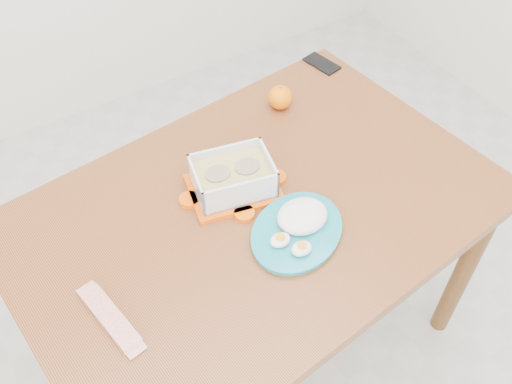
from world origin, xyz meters
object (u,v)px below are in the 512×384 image
food_container (233,178)px  rice_plate (299,225)px  smartphone (322,64)px  orange_fruit (280,97)px  dining_table (256,229)px

food_container → rice_plate: food_container is taller
food_container → smartphone: bearing=44.5°
rice_plate → orange_fruit: bearing=35.9°
rice_plate → food_container: bearing=82.3°
dining_table → smartphone: size_ratio=10.99×
food_container → rice_plate: (0.07, -0.21, -0.03)m
dining_table → food_container: 0.17m
dining_table → smartphone: smartphone is taller
orange_fruit → smartphone: bearing=24.9°
orange_fruit → smartphone: orange_fruit is taller
rice_plate → smartphone: bearing=22.9°
dining_table → rice_plate: bearing=-74.8°
rice_plate → dining_table: bearing=85.4°
dining_table → rice_plate: 0.18m
dining_table → food_container: size_ratio=5.08×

